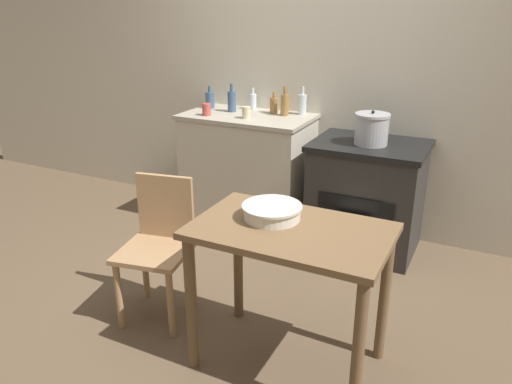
{
  "coord_description": "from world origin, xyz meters",
  "views": [
    {
      "loc": [
        1.4,
        -2.33,
        1.84
      ],
      "look_at": [
        0.0,
        0.49,
        0.62
      ],
      "focal_mm": 35.0,
      "sensor_mm": 36.0,
      "label": 1
    }
  ],
  "objects_px": {
    "work_table": "(290,254)",
    "bottle_center_left": "(210,100)",
    "bottle_center_right": "(232,101)",
    "stock_pot": "(372,129)",
    "bottle_center": "(285,104)",
    "stove": "(366,196)",
    "flour_sack": "(344,246)",
    "chair": "(159,243)",
    "bottle_far_left": "(274,105)",
    "cup_right": "(246,113)",
    "mixing_bowl_large": "(272,211)",
    "bottle_mid_left": "(253,101)",
    "cup_mid_right": "(207,110)",
    "bottle_left": "(302,104)"
  },
  "relations": [
    {
      "from": "bottle_center_left",
      "to": "bottle_center_right",
      "type": "relative_size",
      "value": 0.8
    },
    {
      "from": "chair",
      "to": "stock_pot",
      "type": "height_order",
      "value": "stock_pot"
    },
    {
      "from": "mixing_bowl_large",
      "to": "bottle_center_right",
      "type": "bearing_deg",
      "value": 125.11
    },
    {
      "from": "bottle_mid_left",
      "to": "cup_mid_right",
      "type": "bearing_deg",
      "value": -119.99
    },
    {
      "from": "bottle_far_left",
      "to": "bottle_mid_left",
      "type": "distance_m",
      "value": 0.24
    },
    {
      "from": "stove",
      "to": "flour_sack",
      "type": "relative_size",
      "value": 2.04
    },
    {
      "from": "work_table",
      "to": "bottle_center_right",
      "type": "bearing_deg",
      "value": 127.18
    },
    {
      "from": "bottle_left",
      "to": "mixing_bowl_large",
      "type": "bearing_deg",
      "value": -73.42
    },
    {
      "from": "bottle_center_right",
      "to": "bottle_left",
      "type": "bearing_deg",
      "value": 15.79
    },
    {
      "from": "work_table",
      "to": "stock_pot",
      "type": "relative_size",
      "value": 3.86
    },
    {
      "from": "bottle_far_left",
      "to": "bottle_center",
      "type": "relative_size",
      "value": 0.75
    },
    {
      "from": "stock_pot",
      "to": "bottle_center_left",
      "type": "xyz_separation_m",
      "value": [
        -1.46,
        0.16,
        0.06
      ]
    },
    {
      "from": "bottle_left",
      "to": "cup_right",
      "type": "height_order",
      "value": "bottle_left"
    },
    {
      "from": "stove",
      "to": "mixing_bowl_large",
      "type": "height_order",
      "value": "mixing_bowl_large"
    },
    {
      "from": "bottle_center",
      "to": "cup_mid_right",
      "type": "distance_m",
      "value": 0.63
    },
    {
      "from": "flour_sack",
      "to": "bottle_far_left",
      "type": "height_order",
      "value": "bottle_far_left"
    },
    {
      "from": "work_table",
      "to": "cup_mid_right",
      "type": "height_order",
      "value": "cup_mid_right"
    },
    {
      "from": "cup_mid_right",
      "to": "work_table",
      "type": "bearing_deg",
      "value": -46.04
    },
    {
      "from": "bottle_center",
      "to": "cup_mid_right",
      "type": "height_order",
      "value": "bottle_center"
    },
    {
      "from": "stove",
      "to": "work_table",
      "type": "height_order",
      "value": "stove"
    },
    {
      "from": "mixing_bowl_large",
      "to": "bottle_center_left",
      "type": "height_order",
      "value": "bottle_center_left"
    },
    {
      "from": "stove",
      "to": "bottle_mid_left",
      "type": "distance_m",
      "value": 1.27
    },
    {
      "from": "chair",
      "to": "bottle_center_right",
      "type": "distance_m",
      "value": 1.62
    },
    {
      "from": "bottle_far_left",
      "to": "bottle_center_left",
      "type": "height_order",
      "value": "bottle_center_left"
    },
    {
      "from": "chair",
      "to": "cup_mid_right",
      "type": "height_order",
      "value": "cup_mid_right"
    },
    {
      "from": "flour_sack",
      "to": "bottle_mid_left",
      "type": "height_order",
      "value": "bottle_mid_left"
    },
    {
      "from": "stock_pot",
      "to": "bottle_left",
      "type": "bearing_deg",
      "value": 157.19
    },
    {
      "from": "work_table",
      "to": "chair",
      "type": "height_order",
      "value": "chair"
    },
    {
      "from": "bottle_far_left",
      "to": "chair",
      "type": "bearing_deg",
      "value": -91.17
    },
    {
      "from": "bottle_center_left",
      "to": "bottle_center_right",
      "type": "distance_m",
      "value": 0.25
    },
    {
      "from": "stock_pot",
      "to": "cup_right",
      "type": "bearing_deg",
      "value": -176.44
    },
    {
      "from": "work_table",
      "to": "bottle_center_left",
      "type": "height_order",
      "value": "bottle_center_left"
    },
    {
      "from": "stock_pot",
      "to": "bottle_far_left",
      "type": "bearing_deg",
      "value": 166.33
    },
    {
      "from": "cup_mid_right",
      "to": "cup_right",
      "type": "height_order",
      "value": "cup_mid_right"
    },
    {
      "from": "flour_sack",
      "to": "bottle_mid_left",
      "type": "xyz_separation_m",
      "value": [
        -1.07,
        0.7,
        0.82
      ]
    },
    {
      "from": "bottle_mid_left",
      "to": "bottle_center_right",
      "type": "relative_size",
      "value": 0.77
    },
    {
      "from": "stock_pot",
      "to": "mixing_bowl_large",
      "type": "distance_m",
      "value": 1.42
    },
    {
      "from": "work_table",
      "to": "bottle_center",
      "type": "distance_m",
      "value": 1.84
    },
    {
      "from": "flour_sack",
      "to": "stove",
      "type": "bearing_deg",
      "value": 87.84
    },
    {
      "from": "stove",
      "to": "stock_pot",
      "type": "distance_m",
      "value": 0.54
    },
    {
      "from": "bottle_left",
      "to": "bottle_center",
      "type": "bearing_deg",
      "value": -136.96
    },
    {
      "from": "mixing_bowl_large",
      "to": "cup_right",
      "type": "distance_m",
      "value": 1.6
    },
    {
      "from": "stock_pot",
      "to": "bottle_center",
      "type": "height_order",
      "value": "bottle_center"
    },
    {
      "from": "mixing_bowl_large",
      "to": "bottle_mid_left",
      "type": "xyz_separation_m",
      "value": [
        -0.96,
        1.69,
        0.19
      ]
    },
    {
      "from": "stock_pot",
      "to": "mixing_bowl_large",
      "type": "relative_size",
      "value": 0.81
    },
    {
      "from": "flour_sack",
      "to": "chair",
      "type": "bearing_deg",
      "value": -132.67
    },
    {
      "from": "stock_pot",
      "to": "bottle_center",
      "type": "distance_m",
      "value": 0.78
    },
    {
      "from": "bottle_far_left",
      "to": "cup_right",
      "type": "distance_m",
      "value": 0.3
    },
    {
      "from": "bottle_left",
      "to": "bottle_center_left",
      "type": "distance_m",
      "value": 0.82
    },
    {
      "from": "bottle_far_left",
      "to": "bottle_left",
      "type": "distance_m",
      "value": 0.24
    }
  ]
}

